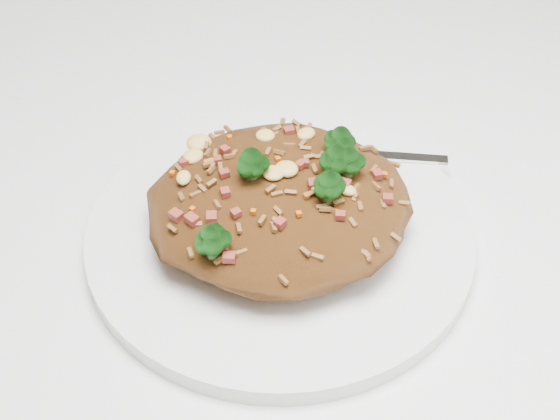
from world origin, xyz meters
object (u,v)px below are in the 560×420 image
at_px(plate, 280,233).
at_px(fork, 349,154).
at_px(fried_rice, 281,194).
at_px(dining_table, 229,316).

xyz_separation_m(plate, fork, (0.06, 0.07, 0.01)).
bearing_deg(plate, fork, 47.24).
distance_m(plate, fork, 0.09).
height_order(fried_rice, fork, fried_rice).
height_order(plate, fork, fork).
distance_m(dining_table, fork, 0.16).
xyz_separation_m(dining_table, fork, (0.10, 0.06, 0.11)).
distance_m(dining_table, fried_rice, 0.14).
xyz_separation_m(dining_table, fried_rice, (0.04, -0.01, 0.13)).
height_order(dining_table, plate, plate).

